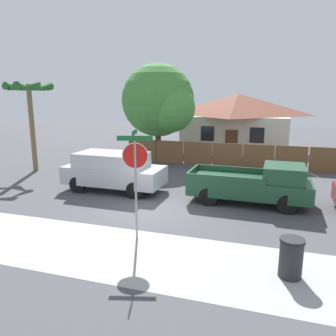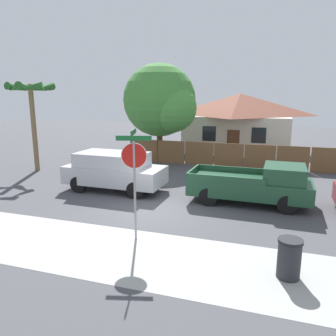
{
  "view_description": "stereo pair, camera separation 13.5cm",
  "coord_description": "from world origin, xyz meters",
  "px_view_note": "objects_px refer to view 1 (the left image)",
  "views": [
    {
      "loc": [
        4.35,
        -11.5,
        4.43
      ],
      "look_at": [
        0.54,
        0.68,
        1.6
      ],
      "focal_mm": 35.0,
      "sensor_mm": 36.0,
      "label": 1
    },
    {
      "loc": [
        4.48,
        -11.46,
        4.43
      ],
      "look_at": [
        0.54,
        0.68,
        1.6
      ],
      "focal_mm": 35.0,
      "sensor_mm": 36.0,
      "label": 2
    }
  ],
  "objects_px": {
    "house": "(237,121)",
    "trash_bin": "(291,258)",
    "orange_pickup": "(255,184)",
    "oak_tree": "(161,102)",
    "red_suv": "(114,170)",
    "stop_sign": "(135,165)",
    "palm_tree": "(29,95)"
  },
  "relations": [
    {
      "from": "house",
      "to": "palm_tree",
      "type": "relative_size",
      "value": 1.65
    },
    {
      "from": "palm_tree",
      "to": "stop_sign",
      "type": "height_order",
      "value": "palm_tree"
    },
    {
      "from": "red_suv",
      "to": "orange_pickup",
      "type": "distance_m",
      "value": 6.48
    },
    {
      "from": "house",
      "to": "red_suv",
      "type": "relative_size",
      "value": 1.81
    },
    {
      "from": "oak_tree",
      "to": "red_suv",
      "type": "relative_size",
      "value": 1.39
    },
    {
      "from": "oak_tree",
      "to": "red_suv",
      "type": "distance_m",
      "value": 8.31
    },
    {
      "from": "palm_tree",
      "to": "stop_sign",
      "type": "xyz_separation_m",
      "value": [
        9.53,
        -7.1,
        -2.05
      ]
    },
    {
      "from": "house",
      "to": "stop_sign",
      "type": "xyz_separation_m",
      "value": [
        -1.14,
        -18.88,
        0.0
      ]
    },
    {
      "from": "oak_tree",
      "to": "trash_bin",
      "type": "bearing_deg",
      "value": -59.49
    },
    {
      "from": "oak_tree",
      "to": "palm_tree",
      "type": "relative_size",
      "value": 1.27
    },
    {
      "from": "red_suv",
      "to": "orange_pickup",
      "type": "relative_size",
      "value": 0.95
    },
    {
      "from": "house",
      "to": "orange_pickup",
      "type": "distance_m",
      "value": 14.39
    },
    {
      "from": "stop_sign",
      "to": "trash_bin",
      "type": "distance_m",
      "value": 4.95
    },
    {
      "from": "oak_tree",
      "to": "stop_sign",
      "type": "distance_m",
      "value": 13.05
    },
    {
      "from": "oak_tree",
      "to": "red_suv",
      "type": "bearing_deg",
      "value": -88.2
    },
    {
      "from": "house",
      "to": "oak_tree",
      "type": "distance_m",
      "value": 8.0
    },
    {
      "from": "orange_pickup",
      "to": "trash_bin",
      "type": "bearing_deg",
      "value": -77.09
    },
    {
      "from": "palm_tree",
      "to": "orange_pickup",
      "type": "xyz_separation_m",
      "value": [
        12.87,
        -2.36,
        -3.6
      ]
    },
    {
      "from": "house",
      "to": "red_suv",
      "type": "distance_m",
      "value": 14.83
    },
    {
      "from": "palm_tree",
      "to": "red_suv",
      "type": "bearing_deg",
      "value": -20.21
    },
    {
      "from": "orange_pickup",
      "to": "stop_sign",
      "type": "bearing_deg",
      "value": -123.82
    },
    {
      "from": "red_suv",
      "to": "trash_bin",
      "type": "relative_size",
      "value": 4.66
    },
    {
      "from": "oak_tree",
      "to": "red_suv",
      "type": "xyz_separation_m",
      "value": [
        0.24,
        -7.74,
        -3.02
      ]
    },
    {
      "from": "red_suv",
      "to": "trash_bin",
      "type": "bearing_deg",
      "value": -35.12
    },
    {
      "from": "red_suv",
      "to": "trash_bin",
      "type": "distance_m",
      "value": 9.5
    },
    {
      "from": "oak_tree",
      "to": "palm_tree",
      "type": "bearing_deg",
      "value": -138.71
    },
    {
      "from": "oak_tree",
      "to": "red_suv",
      "type": "height_order",
      "value": "oak_tree"
    },
    {
      "from": "trash_bin",
      "to": "red_suv",
      "type": "bearing_deg",
      "value": 143.6
    },
    {
      "from": "house",
      "to": "palm_tree",
      "type": "distance_m",
      "value": 16.03
    },
    {
      "from": "red_suv",
      "to": "trash_bin",
      "type": "height_order",
      "value": "red_suv"
    },
    {
      "from": "oak_tree",
      "to": "stop_sign",
      "type": "height_order",
      "value": "oak_tree"
    },
    {
      "from": "house",
      "to": "trash_bin",
      "type": "relative_size",
      "value": 8.41
    }
  ]
}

